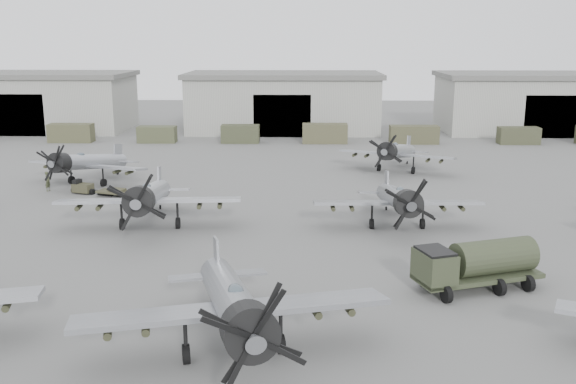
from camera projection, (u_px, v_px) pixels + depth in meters
name	position (u px, v px, depth m)	size (l,w,h in m)	color
ground	(250.00, 279.00, 37.65)	(220.00, 220.00, 0.00)	#5E5F5C
hangar_left	(35.00, 101.00, 97.76)	(29.00, 14.80, 8.70)	#A2A399
hangar_center	(284.00, 102.00, 96.82)	(29.00, 14.80, 8.70)	#A2A399
hangar_right	(537.00, 102.00, 95.89)	(29.00, 14.80, 8.70)	#A2A399
support_truck_1	(71.00, 133.00, 86.64)	(5.87, 2.20, 2.48)	#46462E
support_truck_2	(157.00, 134.00, 86.38)	(5.10, 2.20, 2.19)	#41452D
support_truck_3	(240.00, 134.00, 86.08)	(5.08, 2.20, 2.40)	#393D28
support_truck_4	(325.00, 133.00, 85.78)	(6.00, 2.20, 2.61)	#48462F
support_truck_5	(414.00, 135.00, 85.51)	(6.44, 2.20, 2.39)	#43422B
support_truck_6	(519.00, 136.00, 85.19)	(5.31, 2.20, 2.23)	#393C27
aircraft_near_1	(234.00, 305.00, 27.77)	(14.08, 12.67, 5.60)	gray
aircraft_mid_1	(148.00, 197.00, 46.91)	(13.64, 12.27, 5.43)	#9D9FA5
aircraft_mid_2	(398.00, 199.00, 47.01)	(12.48, 11.23, 5.01)	gray
aircraft_far_0	(85.00, 162.00, 61.12)	(12.14, 10.93, 4.87)	#999CA2
aircraft_far_1	(396.00, 152.00, 66.88)	(11.96, 10.82, 4.86)	#95989D
fuel_tanker	(477.00, 262.00, 35.83)	(7.64, 4.93, 2.80)	#323925
tug_trailer	(96.00, 190.00, 57.74)	(6.42, 3.19, 1.28)	#393825
ground_crew	(48.00, 181.00, 59.07)	(0.67, 0.44, 1.83)	#3E432C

